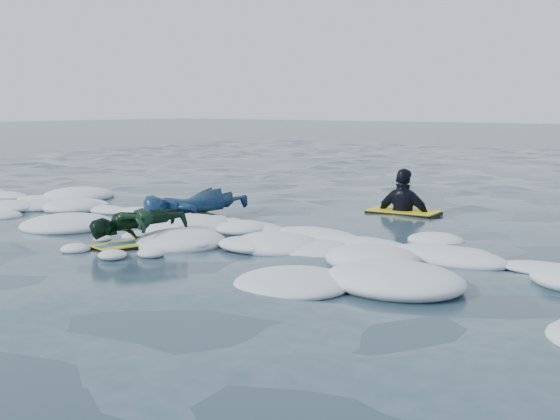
% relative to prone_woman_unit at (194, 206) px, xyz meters
% --- Properties ---
extents(ground, '(120.00, 120.00, 0.00)m').
position_rel_prone_woman_unit_xyz_m(ground, '(0.61, -1.54, -0.22)').
color(ground, '#182A3B').
rests_on(ground, ground).
extents(foam_band, '(12.00, 3.10, 0.30)m').
position_rel_prone_woman_unit_xyz_m(foam_band, '(0.61, -0.51, -0.22)').
color(foam_band, white).
rests_on(foam_band, ground).
extents(prone_woman_unit, '(0.81, 1.72, 0.43)m').
position_rel_prone_woman_unit_xyz_m(prone_woman_unit, '(0.00, 0.00, 0.00)').
color(prone_woman_unit, black).
rests_on(prone_woman_unit, ground).
extents(prone_child_unit, '(0.88, 1.22, 0.43)m').
position_rel_prone_woman_unit_xyz_m(prone_child_unit, '(0.69, -1.62, -0.00)').
color(prone_child_unit, black).
rests_on(prone_child_unit, ground).
extents(waiting_rider_unit, '(1.08, 0.67, 1.54)m').
position_rel_prone_woman_unit_xyz_m(waiting_rider_unit, '(2.04, 2.29, -0.29)').
color(waiting_rider_unit, black).
rests_on(waiting_rider_unit, ground).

